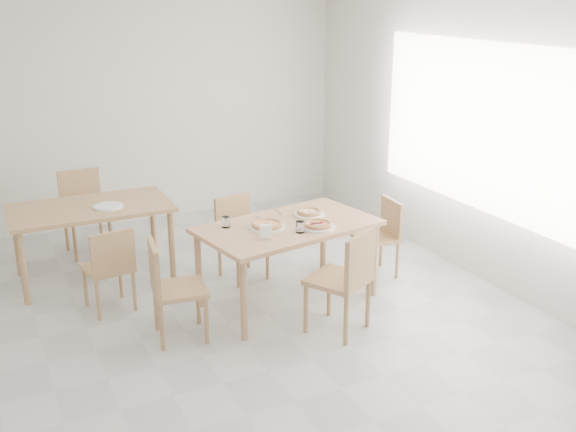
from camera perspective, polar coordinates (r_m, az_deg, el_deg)
name	(u,v)px	position (r m, az deg, el deg)	size (l,w,h in m)	color
room	(487,129)	(6.65, 16.53, 7.09)	(7.28, 7.00, 7.00)	#B7B8B3
main_table	(288,232)	(6.05, 0.00, -1.41)	(1.71, 1.16, 0.75)	tan
chair_south	(347,275)	(5.56, 5.01, -4.98)	(0.61, 0.61, 0.90)	tan
chair_north	(239,231)	(6.69, -4.19, -1.28)	(0.47, 0.47, 0.81)	tan
chair_west	(169,284)	(5.54, -10.03, -5.67)	(0.47, 0.47, 0.85)	tan
chair_east	(382,232)	(6.79, 7.98, -1.32)	(0.41, 0.41, 0.77)	tan
plate_margherita	(267,227)	(5.93, -1.78, -0.93)	(0.32, 0.32, 0.02)	white
plate_mushroom	(309,214)	(6.26, 1.81, 0.15)	(0.29, 0.29, 0.02)	white
plate_pepperoni	(318,227)	(5.94, 2.53, -0.91)	(0.31, 0.31, 0.02)	white
pizza_margherita	(267,224)	(5.92, -1.78, -0.72)	(0.29, 0.29, 0.03)	tan
pizza_mushroom	(309,212)	(6.26, 1.81, 0.35)	(0.30, 0.30, 0.03)	tan
pizza_pepperoni	(318,224)	(5.93, 2.53, -0.70)	(0.32, 0.32, 0.03)	tan
tumbler_a	(300,227)	(5.80, 1.04, -0.94)	(0.08, 0.08, 0.10)	white
tumbler_b	(226,222)	(5.96, -5.29, -0.51)	(0.07, 0.07, 0.10)	white
napkin_holder	(266,232)	(5.66, -1.89, -1.37)	(0.12, 0.07, 0.13)	silver
fork_a	(279,212)	(6.35, -0.77, 0.36)	(0.01, 0.18, 0.01)	silver
fork_b	(261,218)	(6.17, -2.31, -0.20)	(0.02, 0.19, 0.01)	silver
second_table	(91,214)	(6.83, -16.34, 0.17)	(1.53, 0.88, 0.75)	tan
chair_back_s	(110,264)	(6.12, -14.82, -3.97)	(0.44, 0.44, 0.79)	tan
chair_back_n	(84,206)	(7.62, -16.91, 0.85)	(0.48, 0.48, 0.90)	tan
plate_empty	(108,206)	(6.71, -14.96, 0.79)	(0.28, 0.28, 0.02)	white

